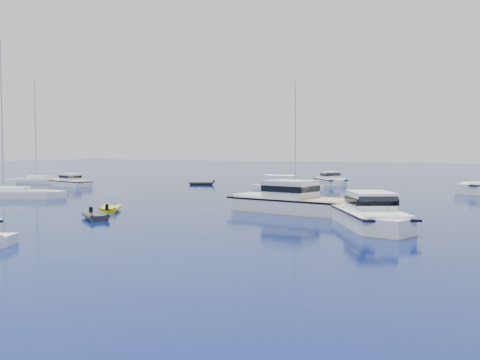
{
  "coord_description": "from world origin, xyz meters",
  "views": [
    {
      "loc": [
        27.32,
        -18.5,
        4.97
      ],
      "look_at": [
        0.53,
        25.5,
        2.2
      ],
      "focal_mm": 41.8,
      "sensor_mm": 36.0,
      "label": 1
    }
  ],
  "objects": [
    {
      "name": "motor_cruiser_right",
      "position": [
        15.94,
        16.54,
        0.0
      ],
      "size": [
        9.01,
        11.08,
        2.91
      ],
      "primitive_type": null,
      "rotation": [
        0.0,
        0.0,
        3.74
      ],
      "color": "white",
      "rests_on": "ground"
    },
    {
      "name": "motor_cruiser_centre",
      "position": [
        7.36,
        21.69,
        0.0
      ],
      "size": [
        12.7,
        5.1,
        3.24
      ],
      "primitive_type": null,
      "rotation": [
        0.0,
        0.0,
        1.46
      ],
      "color": "silver",
      "rests_on": "ground"
    },
    {
      "name": "motor_cruiser_far_l",
      "position": [
        -32.65,
        34.86,
        0.0
      ],
      "size": [
        8.95,
        4.57,
        2.25
      ],
      "primitive_type": null,
      "rotation": [
        0.0,
        0.0,
        1.33
      ],
      "color": "white",
      "rests_on": "ground"
    },
    {
      "name": "motor_cruiser_horizon",
      "position": [
        -3.29,
        56.91,
        0.0
      ],
      "size": [
        8.08,
        8.7,
        2.39
      ],
      "primitive_type": null,
      "rotation": [
        0.0,
        0.0,
        3.86
      ],
      "color": "silver",
      "rests_on": "ground"
    },
    {
      "name": "sailboat_mid_l",
      "position": [
        -22.46,
        18.43,
        0.0
      ],
      "size": [
        11.51,
        8.0,
        16.83
      ],
      "primitive_type": null,
      "rotation": [
        0.0,
        0.0,
        2.06
      ],
      "color": "white",
      "rests_on": "ground"
    },
    {
      "name": "sailboat_centre",
      "position": [
        -3.46,
        43.39,
        0.0
      ],
      "size": [
        9.83,
        4.92,
        13.98
      ],
      "primitive_type": null,
      "rotation": [
        0.0,
        0.0,
        4.98
      ],
      "color": "white",
      "rests_on": "ground"
    },
    {
      "name": "sailboat_far_l",
      "position": [
        -41.22,
        37.15,
        0.0
      ],
      "size": [
        11.18,
        4.0,
        16.08
      ],
      "primitive_type": null,
      "rotation": [
        0.0,
        0.0,
        1.68
      ],
      "color": "silver",
      "rests_on": "ground"
    },
    {
      "name": "tender_yellow",
      "position": [
        -5.06,
        14.41,
        0.0
      ],
      "size": [
        3.28,
        3.57,
        0.95
      ],
      "primitive_type": null,
      "rotation": [
        0.0,
        0.0,
        0.63
      ],
      "color": "#BEC00B",
      "rests_on": "ground"
    },
    {
      "name": "tender_grey_near",
      "position": [
        -2.36,
        10.22,
        0.0
      ],
      "size": [
        3.4,
        2.97,
        0.95
      ],
      "primitive_type": null,
      "rotation": [
        0.0,
        0.0,
        4.17
      ],
      "color": "black",
      "rests_on": "ground"
    },
    {
      "name": "tender_grey_far",
      "position": [
        -18.63,
        46.37,
        0.0
      ],
      "size": [
        4.03,
        3.6,
        0.95
      ],
      "primitive_type": null,
      "rotation": [
        0.0,
        0.0,
        2.16
      ],
      "color": "black",
      "rests_on": "ground"
    }
  ]
}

